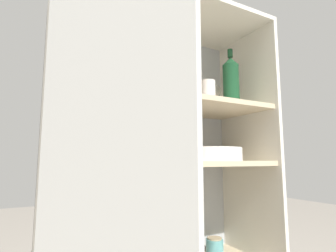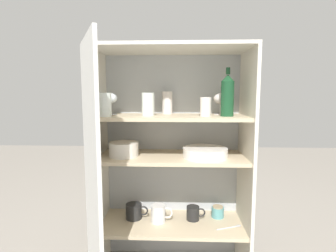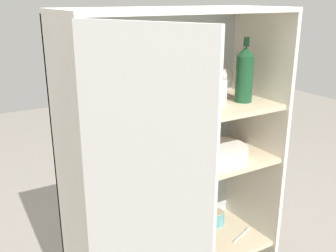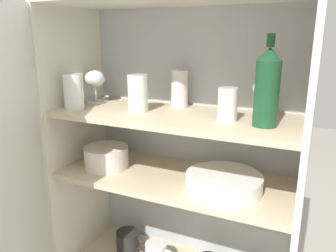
% 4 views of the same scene
% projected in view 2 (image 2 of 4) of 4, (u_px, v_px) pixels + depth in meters
% --- Properties ---
extents(cupboard_back_panel, '(0.88, 0.02, 1.32)m').
position_uv_depth(cupboard_back_panel, '(172.00, 158.00, 1.73)').
color(cupboard_back_panel, '#B2B7BC').
rests_on(cupboard_back_panel, ground_plane).
extents(cupboard_side_left, '(0.02, 0.38, 1.32)m').
position_uv_depth(cupboard_side_left, '(99.00, 165.00, 1.56)').
color(cupboard_side_left, silver).
rests_on(cupboard_side_left, ground_plane).
extents(cupboard_side_right, '(0.02, 0.38, 1.32)m').
position_uv_depth(cupboard_side_right, '(245.00, 166.00, 1.53)').
color(cupboard_side_right, silver).
rests_on(cupboard_side_right, ground_plane).
extents(cupboard_top_panel, '(0.88, 0.38, 0.02)m').
position_uv_depth(cupboard_top_panel, '(172.00, 49.00, 1.47)').
color(cupboard_top_panel, silver).
rests_on(cupboard_top_panel, cupboard_side_left).
extents(shelf_board_lower, '(0.85, 0.35, 0.02)m').
position_uv_depth(shelf_board_lower, '(171.00, 224.00, 1.59)').
color(shelf_board_lower, beige).
extents(shelf_board_middle, '(0.85, 0.35, 0.02)m').
position_uv_depth(shelf_board_middle, '(172.00, 157.00, 1.54)').
color(shelf_board_middle, beige).
extents(shelf_board_upper, '(0.85, 0.35, 0.02)m').
position_uv_depth(shelf_board_upper, '(172.00, 117.00, 1.51)').
color(shelf_board_upper, beige).
extents(cupboard_door, '(0.21, 0.40, 1.32)m').
position_uv_depth(cupboard_door, '(92.00, 188.00, 1.18)').
color(cupboard_door, silver).
rests_on(cupboard_door, ground_plane).
extents(tumbler_glass_0, '(0.07, 0.07, 0.13)m').
position_uv_depth(tumbler_glass_0, '(105.00, 105.00, 1.43)').
color(tumbler_glass_0, white).
rests_on(tumbler_glass_0, shelf_board_upper).
extents(tumbler_glass_1, '(0.06, 0.06, 0.11)m').
position_uv_depth(tumbler_glass_1, '(206.00, 107.00, 1.47)').
color(tumbler_glass_1, silver).
rests_on(tumbler_glass_1, shelf_board_upper).
extents(tumbler_glass_2, '(0.07, 0.07, 0.13)m').
position_uv_depth(tumbler_glass_2, '(148.00, 104.00, 1.49)').
color(tumbler_glass_2, white).
rests_on(tumbler_glass_2, shelf_board_upper).
extents(tumbler_glass_3, '(0.06, 0.06, 0.14)m').
position_uv_depth(tumbler_glass_3, '(167.00, 103.00, 1.62)').
color(tumbler_glass_3, silver).
rests_on(tumbler_glass_3, shelf_board_upper).
extents(wine_glass_0, '(0.08, 0.08, 0.13)m').
position_uv_depth(wine_glass_0, '(110.00, 100.00, 1.56)').
color(wine_glass_0, white).
rests_on(wine_glass_0, shelf_board_upper).
extents(wine_glass_1, '(0.08, 0.08, 0.13)m').
position_uv_depth(wine_glass_1, '(221.00, 100.00, 1.56)').
color(wine_glass_1, silver).
rests_on(wine_glass_1, shelf_board_upper).
extents(wine_bottle, '(0.07, 0.07, 0.27)m').
position_uv_depth(wine_bottle, '(227.00, 95.00, 1.45)').
color(wine_bottle, '#194728').
rests_on(wine_bottle, shelf_board_upper).
extents(plate_stack_white, '(0.26, 0.26, 0.05)m').
position_uv_depth(plate_stack_white, '(205.00, 152.00, 1.50)').
color(plate_stack_white, white).
rests_on(plate_stack_white, shelf_board_middle).
extents(mixing_bowl_large, '(0.17, 0.17, 0.08)m').
position_uv_depth(mixing_bowl_large, '(124.00, 149.00, 1.52)').
color(mixing_bowl_large, silver).
rests_on(mixing_bowl_large, shelf_board_middle).
extents(coffee_mug_primary, '(0.13, 0.09, 0.10)m').
position_uv_depth(coffee_mug_primary, '(159.00, 213.00, 1.59)').
color(coffee_mug_primary, white).
rests_on(coffee_mug_primary, shelf_board_lower).
extents(coffee_mug_extra_1, '(0.12, 0.08, 0.08)m').
position_uv_depth(coffee_mug_extra_1, '(193.00, 213.00, 1.62)').
color(coffee_mug_extra_1, black).
rests_on(coffee_mug_extra_1, shelf_board_lower).
extents(coffee_mug_extra_2, '(0.14, 0.10, 0.09)m').
position_uv_depth(coffee_mug_extra_2, '(134.00, 211.00, 1.63)').
color(coffee_mug_extra_2, black).
rests_on(coffee_mug_extra_2, shelf_board_lower).
extents(storage_jar, '(0.08, 0.08, 0.07)m').
position_uv_depth(storage_jar, '(218.00, 212.00, 1.65)').
color(storage_jar, '#5BA3A8').
rests_on(storage_jar, shelf_board_lower).
extents(serving_spoon, '(0.16, 0.07, 0.01)m').
position_uv_depth(serving_spoon, '(231.00, 227.00, 1.52)').
color(serving_spoon, silver).
rests_on(serving_spoon, shelf_board_lower).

